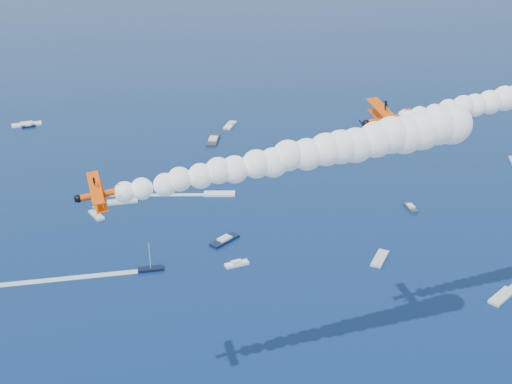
{
  "coord_description": "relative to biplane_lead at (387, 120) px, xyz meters",
  "views": [
    {
      "loc": [
        1.04,
        -66.82,
        88.42
      ],
      "look_at": [
        1.49,
        18.82,
        47.94
      ],
      "focal_mm": 45.34,
      "sensor_mm": 36.0,
      "label": 1
    }
  ],
  "objects": [
    {
      "name": "smoke_trail_trail",
      "position": [
        -14.34,
        -10.51,
        -1.6
      ],
      "size": [
        57.24,
        36.07,
        10.44
      ],
      "primitive_type": null,
      "rotation": [
        0.0,
        0.0,
        3.45
      ],
      "color": "white"
    },
    {
      "name": "boat_wakes",
      "position": [
        -23.06,
        60.14,
        -55.75
      ],
      "size": [
        157.08,
        55.87,
        0.04
      ],
      "color": "white",
      "rests_on": "ground"
    },
    {
      "name": "biplane_lead",
      "position": [
        0.0,
        0.0,
        0.0
      ],
      "size": [
        10.63,
        12.1,
        7.72
      ],
      "primitive_type": null,
      "rotation": [
        -0.19,
        0.07,
        3.45
      ],
      "color": "#F04B05"
    },
    {
      "name": "biplane_trail",
      "position": [
        -40.76,
        -18.81,
        -3.69
      ],
      "size": [
        8.5,
        9.74,
        6.28
      ],
      "primitive_type": null,
      "rotation": [
        -0.21,
        0.07,
        3.45
      ],
      "color": "#FE4905"
    },
    {
      "name": "spectator_boats",
      "position": [
        -17.6,
        90.9,
        -55.43
      ],
      "size": [
        212.18,
        163.69,
        0.7
      ],
      "color": "black",
      "rests_on": "ground"
    }
  ]
}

